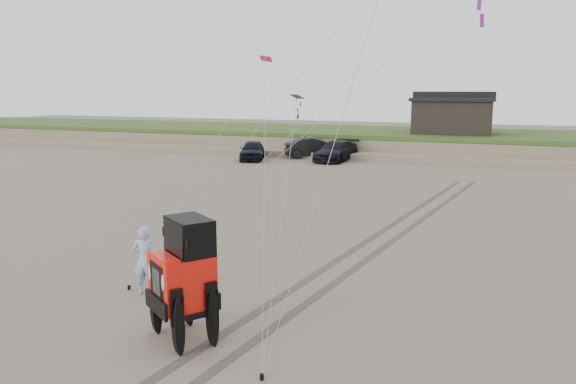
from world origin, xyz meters
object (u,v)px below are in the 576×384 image
Objects in this scene: truck_b at (315,148)px; truck_c at (336,151)px; truck_a at (252,150)px; man at (145,260)px; cabin at (453,115)px; jeep at (183,292)px.

truck_b is 0.92× the size of truck_c.
man is at bearing -92.19° from truck_a.
truck_b is at bearing 14.55° from truck_a.
truck_a is (-13.73, -9.24, -2.50)m from cabin.
truck_b is at bearing 155.05° from truck_c.
jeep reaches higher than truck_a.
man reaches higher than truck_c.
truck_a is 30.90m from jeep.
jeep is at bearing -74.01° from truck_c.
jeep is (11.47, -28.69, 0.32)m from truck_a.
cabin is at bearing -115.23° from man.
truck_c reaches higher than truck_a.
man is at bearing 165.57° from truck_b.
man is (3.01, -28.35, 0.17)m from truck_c.
truck_a is at bearing 147.39° from jeep.
truck_c is 30.83m from jeep.
man is (-2.36, 2.01, -0.15)m from jeep.
cabin is at bearing 50.78° from truck_c.
man is at bearing 175.17° from jeep.
jeep reaches higher than man.
cabin is 11.04m from truck_c.
truck_b reaches higher than truck_c.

